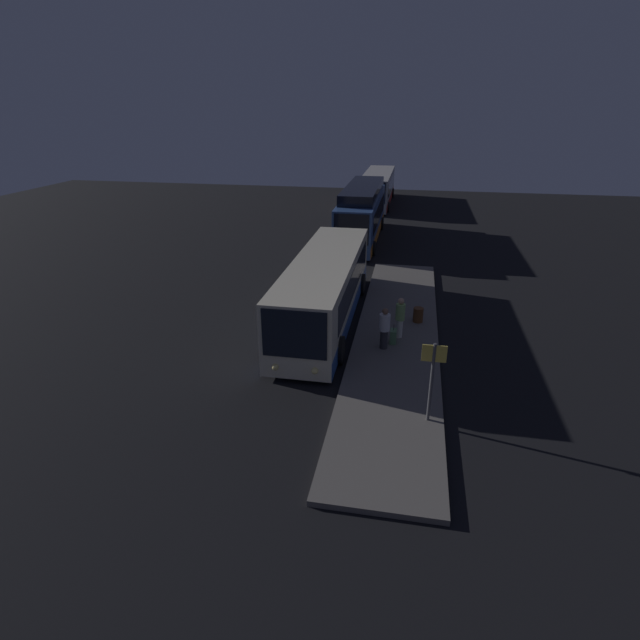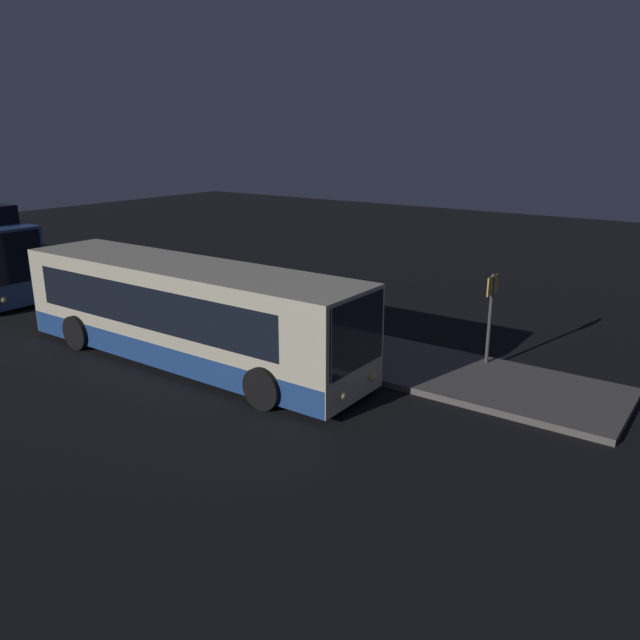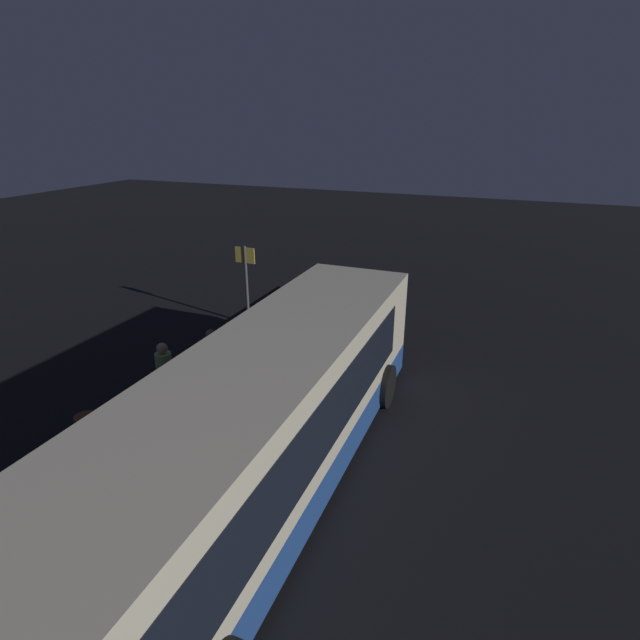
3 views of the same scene
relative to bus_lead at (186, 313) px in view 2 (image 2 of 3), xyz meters
The scene contains 8 objects.
ground 2.10m from the bus_lead, ahead, with size 80.00×80.00×0.00m, color black.
platform 3.89m from the bus_lead, 65.62° to the left, with size 20.00×3.43×0.18m.
bus_lead is the anchor object (origin of this frame).
passenger_boarding 3.81m from the bus_lead, 64.28° to the left, with size 0.58×0.41×1.72m.
passenger_waiting 4.02m from the bus_lead, 45.60° to the left, with size 0.49×0.49×1.70m.
suitcase 4.04m from the bus_lead, 55.01° to the left, with size 0.44×0.25×0.80m.
sign_post 8.75m from the bus_lead, 31.33° to the left, with size 0.10×0.72×2.60m.
trash_bin 4.29m from the bus_lead, 91.34° to the left, with size 0.44×0.44×0.65m.
Camera 2 is at (11.81, -11.95, 6.55)m, focal length 35.00 mm.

